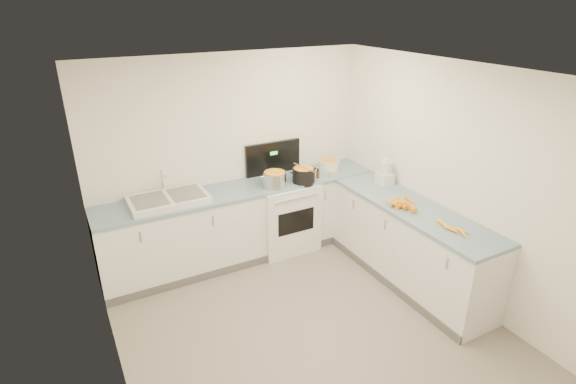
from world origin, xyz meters
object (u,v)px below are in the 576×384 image
mixing_bowl (329,165)px  extract_bottle (318,174)px  spice_jar (331,174)px  sink (168,199)px  food_processor (385,173)px  stove (284,213)px  steel_pot (275,180)px  black_pot (304,176)px

mixing_bowl → extract_bottle: mixing_bowl is taller
spice_jar → sink: bearing=174.1°
sink → mixing_bowl: 2.17m
sink → food_processor: (2.50, -0.71, 0.10)m
sink → mixing_bowl: bearing=1.1°
sink → extract_bottle: bearing=-5.0°
stove → spice_jar: (0.58, -0.19, 0.51)m
extract_bottle → spice_jar: size_ratio=1.30×
steel_pot → black_pot: 0.39m
black_pot → food_processor: 1.00m
stove → black_pot: stove is taller
black_pot → extract_bottle: black_pot is taller
steel_pot → mixing_bowl: (0.91, 0.20, -0.02)m
sink → steel_pot: 1.27m
black_pot → extract_bottle: 0.22m
black_pot → mixing_bowl: (0.52, 0.23, -0.02)m
stove → food_processor: bearing=-33.4°
sink → spice_jar: 2.05m
black_pot → sink: bearing=173.6°
stove → food_processor: (1.05, -0.69, 0.60)m
sink → steel_pot: bearing=-7.1°
stove → mixing_bowl: 0.89m
spice_jar → food_processor: size_ratio=0.25×
sink → black_pot: size_ratio=3.07×
stove → extract_bottle: bearing=-19.7°
mixing_bowl → extract_bottle: (-0.30, -0.21, -0.01)m
extract_bottle → food_processor: size_ratio=0.32×
stove → food_processor: size_ratio=4.21×
stove → mixing_bowl: size_ratio=5.03×
mixing_bowl → spice_jar: (-0.13, -0.25, -0.02)m
sink → spice_jar: size_ratio=10.70×
black_pot → spice_jar: black_pot is taller
black_pot → food_processor: size_ratio=0.87×
extract_bottle → black_pot: bearing=-174.5°
stove → extract_bottle: 0.68m
extract_bottle → food_processor: bearing=-40.7°
sink → mixing_bowl: (2.17, 0.04, 0.02)m
steel_pot → food_processor: size_ratio=0.88×
food_processor → mixing_bowl: bearing=113.8°
spice_jar → extract_bottle: bearing=165.4°
mixing_bowl → sink: bearing=-178.9°
black_pot → food_processor: bearing=-31.5°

